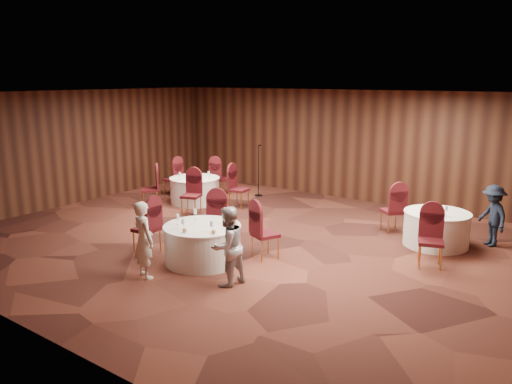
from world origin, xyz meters
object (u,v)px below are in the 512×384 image
Objects in this scene: man_c at (492,216)px; table_right at (436,228)px; woman_b at (228,246)px; table_main at (203,243)px; woman_a at (144,240)px; mic_stand at (259,181)px; table_left at (195,190)px.

table_right is at bearing -97.22° from man_c.
table_main is at bearing -108.86° from woman_b.
woman_a is 1.06× the size of man_c.
mic_stand is at bearing -140.19° from woman_b.
woman_b is at bearing -42.07° from table_left.
table_left is at bearing -123.10° from woman_b.
woman_b reaches higher than table_main.
woman_a is at bearing -57.81° from woman_b.
table_right is at bearing -111.49° from woman_a.
man_c reaches higher than table_main.
table_left is 7.79m from man_c.
woman_b is (4.45, -4.01, 0.33)m from table_left.
table_left and table_right have the same top height.
woman_a reaches higher than table_main.
table_right is 4.86m from woman_b.
woman_b is (3.47, -5.81, 0.25)m from mic_stand.
table_right is at bearing 47.08° from table_main.
woman_a is (2.04, -6.42, 0.25)m from mic_stand.
table_right is 1.20m from man_c.
woman_a is 1.01× the size of woman_b.
table_left is at bearing -40.78° from woman_a.
mic_stand reaches higher than woman_a.
table_main is at bearing -87.12° from man_c.
man_c reaches higher than table_right.
mic_stand reaches higher than table_main.
table_right is 0.88× the size of mic_stand.
table_main is at bearing -65.62° from mic_stand.
mic_stand is (-2.37, 5.23, 0.08)m from table_main.
table_main is 1.28m from woman_a.
table_left is (-3.35, 3.43, -0.00)m from table_main.
woman_a is (-3.75, -4.87, 0.33)m from table_right.
woman_a is at bearing -72.37° from mic_stand.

